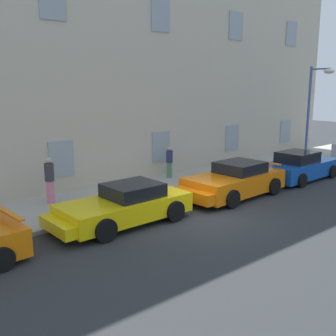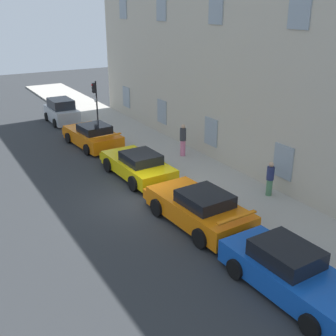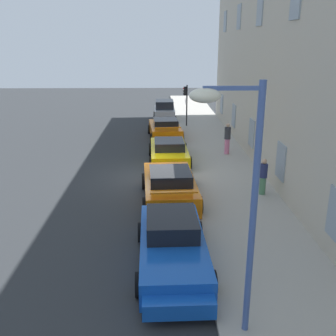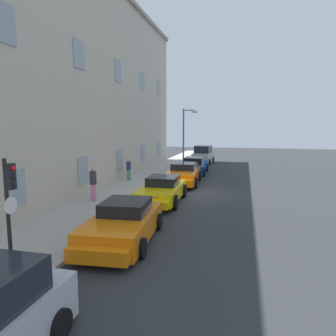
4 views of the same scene
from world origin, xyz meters
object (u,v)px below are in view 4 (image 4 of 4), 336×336
at_px(sportscar_tail_end, 195,166).
at_px(sportscar_yellow_flank, 161,191).
at_px(traffic_light, 10,198).
at_px(pedestrian_strolling, 129,169).
at_px(street_lamp, 188,127).
at_px(pedestrian_admiring, 93,184).
at_px(hatchback_parked, 203,155).
at_px(sportscar_white_middle, 183,175).
at_px(sportscar_red_lead, 122,225).

bearing_deg(sportscar_tail_end, sportscar_yellow_flank, 179.33).
relative_size(traffic_light, pedestrian_strolling, 2.00).
bearing_deg(street_lamp, pedestrian_strolling, 160.51).
relative_size(street_lamp, pedestrian_admiring, 3.06).
height_order(sportscar_yellow_flank, pedestrian_admiring, pedestrian_admiring).
distance_m(sportscar_tail_end, hatchback_parked, 6.88).
xyz_separation_m(pedestrian_admiring, pedestrian_strolling, (6.34, 0.46, -0.12)).
bearing_deg(sportscar_yellow_flank, sportscar_white_middle, -1.07).
xyz_separation_m(sportscar_red_lead, sportscar_white_middle, (11.24, 0.04, 0.04)).
bearing_deg(sportscar_white_middle, pedestrian_admiring, 151.55).
bearing_deg(pedestrian_strolling, sportscar_red_lead, -160.20).
distance_m(hatchback_parked, traffic_light, 26.77).
bearing_deg(pedestrian_strolling, pedestrian_admiring, -175.87).
distance_m(sportscar_red_lead, hatchback_parked, 23.37).
xyz_separation_m(sportscar_red_lead, street_lamp, (19.25, 1.12, 3.35)).
distance_m(traffic_light, pedestrian_admiring, 8.40).
distance_m(street_lamp, pedestrian_strolling, 9.14).
relative_size(sportscar_tail_end, traffic_light, 1.65).
bearing_deg(hatchback_parked, sportscar_yellow_flank, -179.88).
height_order(sportscar_red_lead, street_lamp, street_lamp).
bearing_deg(hatchback_parked, traffic_light, 176.84).
distance_m(sportscar_red_lead, street_lamp, 19.57).
bearing_deg(hatchback_parked, sportscar_tail_end, -178.64).
xyz_separation_m(sportscar_red_lead, pedestrian_strolling, (11.11, 4.00, 0.34)).
distance_m(sportscar_yellow_flank, pedestrian_admiring, 3.58).
distance_m(sportscar_tail_end, traffic_light, 19.95).
distance_m(sportscar_tail_end, street_lamp, 4.47).
xyz_separation_m(hatchback_parked, pedestrian_strolling, (-12.25, 3.82, 0.07)).
bearing_deg(street_lamp, sportscar_white_middle, -172.30).
bearing_deg(street_lamp, traffic_light, 178.65).
bearing_deg(sportscar_tail_end, hatchback_parked, 1.36).
height_order(hatchback_parked, pedestrian_admiring, hatchback_parked).
relative_size(hatchback_parked, traffic_light, 1.30).
bearing_deg(pedestrian_admiring, sportscar_white_middle, -28.45).
height_order(sportscar_red_lead, sportscar_yellow_flank, sportscar_red_lead).
xyz_separation_m(sportscar_white_middle, street_lamp, (8.01, 1.08, 3.31)).
height_order(sportscar_yellow_flank, sportscar_tail_end, sportscar_tail_end).
bearing_deg(traffic_light, pedestrian_admiring, 13.13).
bearing_deg(hatchback_parked, street_lamp, 167.09).
bearing_deg(sportscar_red_lead, sportscar_white_middle, 0.19).
relative_size(hatchback_parked, pedestrian_admiring, 2.26).
xyz_separation_m(sportscar_yellow_flank, street_lamp, (13.44, 0.98, 3.34)).
xyz_separation_m(sportscar_tail_end, pedestrian_admiring, (-11.72, 3.53, 0.45)).
distance_m(sportscar_white_middle, street_lamp, 8.73).
distance_m(sportscar_white_middle, hatchback_parked, 12.13).
bearing_deg(street_lamp, sportscar_yellow_flank, -175.83).
relative_size(sportscar_white_middle, pedestrian_admiring, 2.84).
bearing_deg(pedestrian_admiring, sportscar_tail_end, -16.75).
xyz_separation_m(sportscar_red_lead, traffic_light, (-3.33, 1.65, 1.67)).
height_order(sportscar_red_lead, sportscar_tail_end, sportscar_tail_end).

